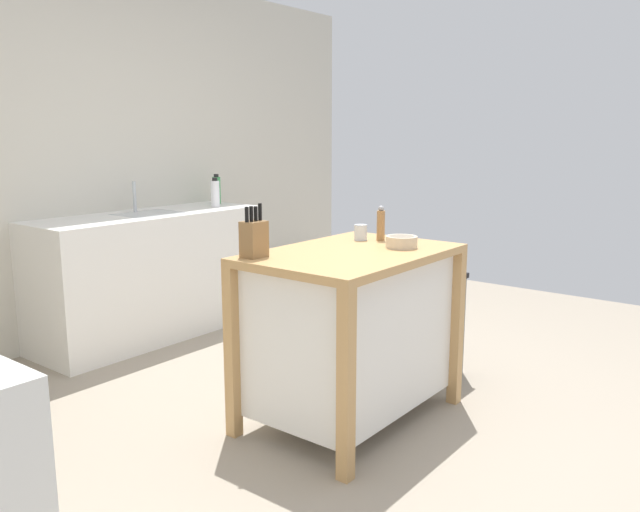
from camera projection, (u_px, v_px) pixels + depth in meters
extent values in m
plane|color=gray|center=(380.00, 419.00, 3.30)|extent=(6.49, 6.49, 0.00)
cube|color=beige|center=(93.00, 155.00, 4.53)|extent=(5.49, 0.10, 2.60)
cube|color=tan|center=(352.00, 255.00, 3.16)|extent=(1.08, 0.73, 0.04)
cube|color=white|center=(351.00, 330.00, 3.24)|extent=(0.98, 0.63, 0.74)
cube|color=tan|center=(346.00, 386.00, 2.65)|extent=(0.06, 0.06, 0.84)
cube|color=tan|center=(456.00, 328.00, 3.44)|extent=(0.06, 0.06, 0.84)
cube|color=tan|center=(232.00, 353.00, 3.06)|extent=(0.06, 0.06, 0.84)
cube|color=tan|center=(354.00, 308.00, 3.84)|extent=(0.06, 0.06, 0.84)
cube|color=olive|center=(254.00, 239.00, 2.98)|extent=(0.11, 0.09, 0.17)
cylinder|color=black|center=(247.00, 214.00, 2.92)|extent=(0.02, 0.02, 0.07)
cylinder|color=black|center=(251.00, 214.00, 2.95)|extent=(0.02, 0.02, 0.07)
cylinder|color=black|center=(256.00, 214.00, 2.97)|extent=(0.02, 0.02, 0.07)
cylinder|color=black|center=(260.00, 212.00, 2.99)|extent=(0.02, 0.02, 0.08)
cylinder|color=beige|center=(402.00, 242.00, 3.24)|extent=(0.16, 0.16, 0.06)
cylinder|color=gray|center=(402.00, 237.00, 3.23)|extent=(0.13, 0.13, 0.01)
cylinder|color=silver|center=(361.00, 232.00, 3.47)|extent=(0.07, 0.07, 0.09)
cylinder|color=#9E7042|center=(381.00, 226.00, 3.45)|extent=(0.04, 0.04, 0.16)
sphere|color=#99999E|center=(381.00, 209.00, 3.44)|extent=(0.03, 0.03, 0.03)
cube|color=slate|center=(432.00, 328.00, 3.84)|extent=(0.34, 0.26, 0.60)
cube|color=black|center=(434.00, 277.00, 3.78)|extent=(0.36, 0.28, 0.03)
cube|color=white|center=(151.00, 275.00, 4.62)|extent=(1.70, 0.60, 0.89)
cube|color=silver|center=(149.00, 216.00, 4.53)|extent=(0.44, 0.36, 0.03)
cylinder|color=#B7BCC1|center=(134.00, 197.00, 4.60)|extent=(0.02, 0.02, 0.22)
cylinder|color=green|center=(217.00, 190.00, 5.14)|extent=(0.06, 0.06, 0.21)
cylinder|color=black|center=(216.00, 176.00, 5.11)|extent=(0.04, 0.04, 0.02)
cylinder|color=white|center=(215.00, 194.00, 4.92)|extent=(0.07, 0.07, 0.20)
cylinder|color=black|center=(215.00, 179.00, 4.90)|extent=(0.04, 0.04, 0.02)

